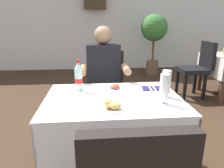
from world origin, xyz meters
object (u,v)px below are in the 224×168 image
Objects in this scene: plate_near_camera at (111,106)px; napkin_cutlery_set at (152,88)px; chair_far_diner_seat at (107,88)px; seated_diner_far at (104,78)px; beer_glass_middle at (166,84)px; background_chair_left at (197,66)px; wall_bottle_rack at (95,0)px; main_dining_table at (113,118)px; cola_bottle_primary at (79,77)px; beer_glass_left at (164,89)px; potted_plant_corner at (154,32)px; plate_far_diner at (115,88)px.

plate_near_camera is 1.15× the size of napkin_cutlery_set.
seated_diner_far is (-0.04, -0.11, 0.16)m from chair_far_diner_seat.
beer_glass_middle is 0.22× the size of background_chair_left.
plate_near_camera is 4.46m from wall_bottle_rack.
chair_far_diner_seat reaches higher than main_dining_table.
cola_bottle_primary reaches higher than plate_near_camera.
napkin_cutlery_set is at bearing -58.47° from chair_far_diner_seat.
chair_far_diner_seat is at bearing 117.32° from beer_glass_middle.
background_chair_left is at bearing 33.08° from chair_far_diner_seat.
wall_bottle_rack reaches higher than plate_near_camera.
plate_near_camera is 0.57m from napkin_cutlery_set.
main_dining_table is 5.50× the size of napkin_cutlery_set.
beer_glass_middle reaches higher than napkin_cutlery_set.
potted_plant_corner is at bearing 75.20° from beer_glass_left.
plate_near_camera reaches higher than plate_far_diner.
plate_far_diner is at bearing -81.39° from seated_diner_far.
wall_bottle_rack reaches higher than beer_glass_left.
main_dining_table is at bearing 176.68° from beer_glass_middle.
seated_diner_far is 5.65× the size of beer_glass_left.
beer_glass_middle is 0.38× the size of wall_bottle_rack.
chair_far_diner_seat is at bearing -146.92° from background_chair_left.
plate_near_camera is at bearing -129.11° from background_chair_left.
plate_near_camera reaches higher than napkin_cutlery_set.
potted_plant_corner reaches higher than cola_bottle_primary.
seated_diner_far reaches higher than chair_far_diner_seat.
background_chair_left is (1.28, 2.00, -0.29)m from beer_glass_left.
main_dining_table is at bearing 156.08° from beer_glass_left.
cola_bottle_primary reaches higher than beer_glass_left.
plate_far_diner is 1.08× the size of beer_glass_left.
potted_plant_corner is at bearing 64.20° from cola_bottle_primary.
beer_glass_left is (0.35, -0.16, 0.29)m from main_dining_table.
potted_plant_corner is (0.90, 3.51, 0.20)m from beer_glass_middle.
plate_far_diner is 0.48m from beer_glass_left.
beer_glass_middle reaches higher than main_dining_table.
background_chair_left is (1.91, 1.64, -0.30)m from cola_bottle_primary.
beer_glass_left reaches higher than beer_glass_middle.
potted_plant_corner reaches higher than plate_near_camera.
napkin_cutlery_set is at bearing -127.58° from background_chair_left.
napkin_cutlery_set is at bearing -0.97° from cola_bottle_primary.
potted_plant_corner is at bearing 73.91° from napkin_cutlery_set.
wall_bottle_rack is (-0.43, 4.28, 0.95)m from beer_glass_left.
beer_glass_left is 0.72m from cola_bottle_primary.
cola_bottle_primary is (-0.31, 0.01, 0.10)m from plate_far_diner.
chair_far_diner_seat reaches higher than beer_glass_middle.
main_dining_table is at bearing 80.38° from plate_near_camera.
wall_bottle_rack is (-0.04, 3.46, 1.08)m from seated_diner_far.
seated_diner_far is at bearing 123.29° from beer_glass_middle.
seated_diner_far is 5.22× the size of plate_far_diner.
background_chair_left is at bearing 56.72° from beer_glass_middle.
cola_bottle_primary is at bearing 120.16° from plate_near_camera.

